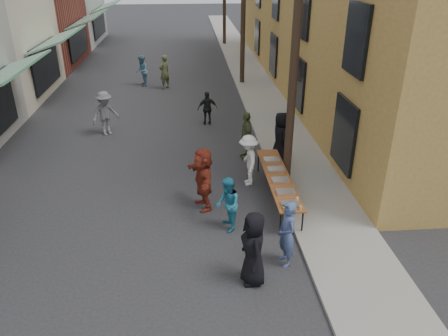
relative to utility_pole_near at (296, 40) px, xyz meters
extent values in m
plane|color=#28282B|center=(-4.30, -3.00, -4.50)|extent=(120.00, 120.00, 0.00)
cube|color=gray|center=(0.70, 12.00, -4.45)|extent=(2.20, 60.00, 0.10)
cube|color=maroon|center=(-14.30, 18.00, -0.50)|extent=(8.00, 8.00, 8.00)
cylinder|color=#2D2116|center=(0.00, 0.00, 0.00)|extent=(0.26, 0.26, 9.00)
cylinder|color=#2D2116|center=(0.00, 12.00, 0.00)|extent=(0.26, 0.26, 9.00)
cube|color=brown|center=(-0.50, -1.06, -3.77)|extent=(0.70, 4.00, 0.04)
cylinder|color=black|center=(-0.79, -2.94, -4.14)|extent=(0.04, 0.04, 0.71)
cylinder|color=black|center=(-0.21, -2.94, -4.14)|extent=(0.04, 0.04, 0.71)
cylinder|color=black|center=(-0.79, 0.82, -4.14)|extent=(0.04, 0.04, 0.71)
cylinder|color=black|center=(-0.21, 0.82, -4.14)|extent=(0.04, 0.04, 0.71)
cube|color=maroon|center=(-0.50, -2.71, -3.71)|extent=(0.50, 0.33, 0.08)
cube|color=#B2B2B7|center=(-0.50, -2.06, -3.71)|extent=(0.50, 0.33, 0.08)
cube|color=tan|center=(-0.50, -1.36, -3.71)|extent=(0.50, 0.33, 0.08)
cube|color=#B2B2B7|center=(-0.50, -0.66, -3.71)|extent=(0.50, 0.33, 0.08)
cube|color=tan|center=(-0.50, 0.04, -3.71)|extent=(0.50, 0.33, 0.08)
cylinder|color=#A57F26|center=(-0.72, -3.01, -3.71)|extent=(0.07, 0.07, 0.08)
cylinder|color=#A57F26|center=(-0.72, -2.91, -3.71)|extent=(0.07, 0.07, 0.08)
cylinder|color=#A57F26|center=(-0.72, -2.81, -3.71)|extent=(0.07, 0.07, 0.08)
cylinder|color=tan|center=(-0.30, -2.96, -3.69)|extent=(0.08, 0.08, 0.12)
imported|color=black|center=(-1.77, -4.65, -3.62)|extent=(0.66, 0.93, 1.77)
imported|color=#47598A|center=(-0.90, -4.09, -3.67)|extent=(0.50, 0.66, 1.66)
imported|color=teal|center=(-2.14, -2.55, -3.74)|extent=(0.64, 0.79, 1.52)
imported|color=white|center=(-1.25, -0.02, -3.67)|extent=(0.63, 1.08, 1.66)
imported|color=#59653A|center=(-1.06, 2.01, -3.64)|extent=(0.56, 1.06, 1.72)
imported|color=maroon|center=(-2.73, -1.34, -3.57)|extent=(0.92, 1.80, 1.86)
imported|color=black|center=(0.05, 1.42, -3.51)|extent=(0.72, 0.96, 1.77)
imported|color=slate|center=(-6.44, 4.72, -3.60)|extent=(1.33, 1.24, 1.80)
imported|color=black|center=(-2.27, 5.54, -3.77)|extent=(0.89, 0.45, 1.46)
imported|color=#4D5732|center=(-4.32, 11.36, -3.58)|extent=(0.78, 0.79, 1.84)
imported|color=teal|center=(-5.59, 12.03, -3.66)|extent=(0.73, 0.89, 1.68)
camera|label=1|loc=(-3.05, -12.34, 2.16)|focal=35.00mm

